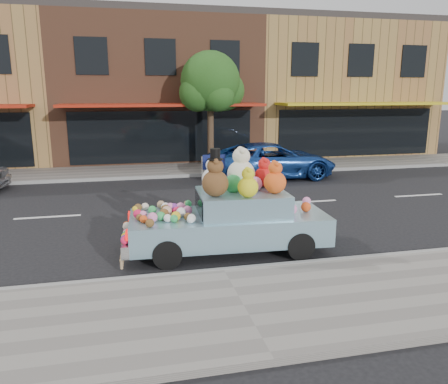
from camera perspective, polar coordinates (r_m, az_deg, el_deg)
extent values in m
plane|color=black|center=(13.32, -4.82, -2.22)|extent=(120.00, 120.00, 0.00)
cube|color=gray|center=(7.32, 2.57, -14.93)|extent=(60.00, 3.00, 0.12)
cube|color=gray|center=(19.61, -7.48, 2.84)|extent=(60.00, 3.00, 0.12)
cube|color=gray|center=(8.63, -0.09, -10.36)|extent=(60.00, 0.12, 0.13)
cube|color=gray|center=(18.14, -7.03, 2.04)|extent=(60.00, 0.12, 0.13)
cube|color=brown|center=(24.79, -8.96, 12.89)|extent=(10.00, 8.00, 7.00)
cube|color=#332D2B|center=(25.06, -9.28, 21.26)|extent=(10.00, 8.00, 0.30)
cube|color=black|center=(20.89, -7.98, 7.15)|extent=(8.50, 0.06, 2.40)
cube|color=#9E200E|center=(19.92, -7.89, 11.20)|extent=(9.00, 1.80, 0.12)
cube|color=black|center=(20.81, -16.93, 16.64)|extent=(1.40, 0.06, 1.60)
cube|color=black|center=(20.84, -8.30, 17.04)|extent=(1.40, 0.06, 1.60)
cube|color=black|center=(21.30, 0.14, 17.08)|extent=(1.40, 0.06, 1.60)
cube|color=olive|center=(27.38, 12.96, 12.72)|extent=(10.00, 8.00, 7.00)
cube|color=#332D2B|center=(27.62, 13.37, 20.30)|extent=(10.00, 8.00, 0.30)
cube|color=black|center=(23.90, 16.87, 7.45)|extent=(8.50, 0.06, 2.40)
cube|color=gold|center=(23.05, 18.20, 10.92)|extent=(9.00, 1.80, 0.12)
cube|color=black|center=(22.53, 10.54, 16.65)|extent=(1.40, 0.06, 1.60)
cube|color=black|center=(23.85, 17.46, 16.08)|extent=(1.40, 0.06, 1.60)
cube|color=black|center=(25.46, 23.53, 15.38)|extent=(1.40, 0.06, 1.60)
cylinder|color=#38281C|center=(19.68, -1.76, 7.50)|extent=(0.28, 0.28, 3.20)
sphere|color=#204614|center=(19.60, -1.81, 14.27)|extent=(2.60, 2.60, 2.60)
sphere|color=#204614|center=(20.03, 0.05, 13.10)|extent=(1.80, 1.80, 1.80)
sphere|color=#204614|center=(19.29, -3.48, 12.79)|extent=(1.60, 1.60, 1.60)
sphere|color=#204614|center=(19.04, -0.84, 12.51)|extent=(1.40, 1.40, 1.40)
sphere|color=#204614|center=(20.13, -3.00, 13.37)|extent=(1.60, 1.60, 1.60)
imported|color=#1C459A|center=(18.02, 6.29, 4.12)|extent=(5.26, 2.49, 1.45)
cylinder|color=black|center=(9.44, 9.94, -6.94)|extent=(0.61, 0.23, 0.60)
cylinder|color=black|center=(10.84, 7.16, -4.21)|extent=(0.61, 0.23, 0.60)
cylinder|color=black|center=(8.92, -7.43, -8.06)|extent=(0.61, 0.23, 0.60)
cylinder|color=black|center=(10.39, -7.84, -4.99)|extent=(0.61, 0.23, 0.60)
cube|color=#7BA5B8|center=(9.72, 0.61, -4.60)|extent=(4.38, 1.91, 0.60)
cube|color=#7BA5B8|center=(9.62, 2.37, -1.38)|extent=(1.97, 1.59, 0.50)
cube|color=silver|center=(9.63, -12.57, -6.03)|extent=(0.25, 1.79, 0.26)
cube|color=red|center=(8.88, -12.53, -5.48)|extent=(0.07, 0.28, 0.16)
cube|color=red|center=(10.18, -12.22, -3.08)|extent=(0.07, 0.28, 0.16)
cube|color=black|center=(9.47, -3.25, -1.62)|extent=(0.10, 1.30, 0.40)
sphere|color=#543318|center=(9.05, -1.15, 1.14)|extent=(0.56, 0.56, 0.56)
sphere|color=#543318|center=(8.98, -1.16, 3.38)|extent=(0.35, 0.35, 0.35)
sphere|color=#543318|center=(8.85, -1.00, 3.97)|extent=(0.13, 0.13, 0.13)
sphere|color=#543318|center=(9.08, -1.32, 4.20)|extent=(0.13, 0.13, 0.13)
cylinder|color=black|center=(8.96, -1.16, 4.31)|extent=(0.33, 0.33, 0.02)
cylinder|color=black|center=(8.94, -1.17, 5.00)|extent=(0.21, 0.21, 0.22)
sphere|color=beige|center=(9.84, 2.26, 2.34)|extent=(0.64, 0.64, 0.64)
sphere|color=beige|center=(9.78, 2.28, 4.71)|extent=(0.40, 0.40, 0.40)
sphere|color=beige|center=(9.62, 2.50, 5.35)|extent=(0.15, 0.15, 0.15)
sphere|color=beige|center=(9.89, 2.08, 5.56)|extent=(0.15, 0.15, 0.15)
sphere|color=#E84C15|center=(9.39, 6.67, 1.26)|extent=(0.48, 0.48, 0.48)
sphere|color=#E84C15|center=(9.33, 6.72, 3.13)|extent=(0.30, 0.30, 0.30)
sphere|color=#E84C15|center=(9.22, 6.95, 3.61)|extent=(0.11, 0.11, 0.11)
sphere|color=#E84C15|center=(9.41, 6.53, 3.82)|extent=(0.11, 0.11, 0.11)
sphere|color=red|center=(10.04, 5.26, 1.99)|extent=(0.46, 0.46, 0.46)
sphere|color=red|center=(9.98, 5.30, 3.65)|extent=(0.28, 0.28, 0.28)
sphere|color=red|center=(9.88, 5.49, 4.08)|extent=(0.11, 0.11, 0.11)
sphere|color=red|center=(10.06, 5.14, 4.26)|extent=(0.11, 0.11, 0.11)
sphere|color=silver|center=(9.84, -1.58, 1.82)|extent=(0.46, 0.46, 0.46)
sphere|color=silver|center=(9.79, -1.59, 3.52)|extent=(0.29, 0.29, 0.29)
sphere|color=silver|center=(9.68, -1.47, 3.97)|extent=(0.11, 0.11, 0.11)
sphere|color=silver|center=(9.87, -1.70, 4.14)|extent=(0.11, 0.11, 0.11)
sphere|color=gold|center=(8.99, 3.15, 0.63)|extent=(0.43, 0.43, 0.43)
sphere|color=gold|center=(8.94, 3.17, 2.37)|extent=(0.27, 0.27, 0.27)
sphere|color=gold|center=(8.83, 3.34, 2.81)|extent=(0.10, 0.10, 0.10)
sphere|color=gold|center=(9.01, 3.01, 3.01)|extent=(0.10, 0.10, 0.10)
sphere|color=green|center=(9.48, 1.22, 1.09)|extent=(0.40, 0.40, 0.40)
sphere|color=pink|center=(9.65, 4.07, 1.08)|extent=(0.32, 0.32, 0.32)
sphere|color=pink|center=(9.14, -9.31, -3.28)|extent=(0.21, 0.21, 0.21)
sphere|color=pink|center=(9.42, -10.53, -2.94)|extent=(0.18, 0.18, 0.18)
sphere|color=pink|center=(9.81, -7.01, -2.04)|extent=(0.22, 0.22, 0.22)
sphere|color=pink|center=(9.56, -4.79, -2.41)|extent=(0.21, 0.21, 0.21)
sphere|color=white|center=(8.96, -4.37, -3.61)|extent=(0.16, 0.16, 0.16)
sphere|color=beige|center=(10.08, -10.27, -1.88)|extent=(0.17, 0.17, 0.17)
sphere|color=white|center=(9.11, -7.39, -3.40)|extent=(0.17, 0.17, 0.17)
sphere|color=gold|center=(9.97, -11.51, -2.19)|extent=(0.14, 0.14, 0.14)
sphere|color=white|center=(9.92, -7.64, -1.95)|extent=(0.20, 0.20, 0.20)
sphere|color=gold|center=(9.82, -5.89, -2.18)|extent=(0.16, 0.16, 0.16)
sphere|color=#937351|center=(9.64, -5.53, -2.51)|extent=(0.14, 0.14, 0.14)
sphere|color=green|center=(9.23, -8.27, -3.13)|extent=(0.19, 0.19, 0.19)
sphere|color=#937351|center=(10.16, -8.24, -1.64)|extent=(0.19, 0.19, 0.19)
sphere|color=brown|center=(10.01, -11.16, -2.00)|extent=(0.18, 0.18, 0.18)
sphere|color=brown|center=(9.16, -4.76, -3.23)|extent=(0.17, 0.17, 0.17)
sphere|color=#D01642|center=(9.45, -11.19, -2.83)|extent=(0.20, 0.20, 0.20)
sphere|color=brown|center=(9.38, -7.84, -2.78)|extent=(0.21, 0.21, 0.21)
sphere|color=green|center=(10.22, -4.71, -1.53)|extent=(0.16, 0.16, 0.16)
sphere|color=gold|center=(9.18, -6.29, -3.13)|extent=(0.20, 0.20, 0.20)
sphere|color=white|center=(9.03, -4.26, -3.43)|extent=(0.18, 0.18, 0.18)
sphere|color=green|center=(9.75, -9.36, -2.32)|extent=(0.18, 0.18, 0.18)
sphere|color=#937351|center=(9.79, -7.08, -2.21)|extent=(0.17, 0.17, 0.17)
sphere|color=brown|center=(9.72, -7.64, -2.23)|extent=(0.21, 0.21, 0.21)
sphere|color=#6E2B85|center=(9.80, -6.56, -2.07)|extent=(0.21, 0.21, 0.21)
sphere|color=green|center=(9.06, -6.55, -3.46)|extent=(0.16, 0.16, 0.16)
sphere|color=brown|center=(8.81, -9.66, -4.01)|extent=(0.18, 0.18, 0.18)
sphere|color=#D64314|center=(9.12, -10.48, -3.49)|extent=(0.16, 0.16, 0.16)
sphere|color=white|center=(9.43, -5.62, -2.64)|extent=(0.21, 0.21, 0.21)
sphere|color=#D01642|center=(9.59, -6.21, -2.48)|extent=(0.18, 0.18, 0.18)
sphere|color=pink|center=(9.80, -5.69, -2.01)|extent=(0.22, 0.22, 0.22)
sphere|color=brown|center=(9.28, -10.98, -3.29)|extent=(0.15, 0.15, 0.15)
sphere|color=#937351|center=(9.85, -5.71, -2.08)|extent=(0.17, 0.17, 0.17)
sphere|color=#D01642|center=(9.24, -6.32, -3.16)|extent=(0.16, 0.16, 0.16)
sphere|color=#937351|center=(10.23, -4.84, -1.55)|extent=(0.15, 0.15, 0.15)
sphere|color=white|center=(9.48, -5.38, -2.77)|extent=(0.14, 0.14, 0.14)
sphere|color=#D8A88C|center=(9.50, -7.48, -2.48)|extent=(0.22, 0.22, 0.22)
sphere|color=#6E2B85|center=(8.97, -12.80, -6.01)|extent=(0.17, 0.17, 0.17)
sphere|color=green|center=(9.32, -12.70, -5.39)|extent=(0.14, 0.14, 0.14)
sphere|color=beige|center=(9.78, -12.58, -4.37)|extent=(0.18, 0.18, 0.18)
sphere|color=gold|center=(9.13, -12.75, -5.70)|extent=(0.17, 0.17, 0.17)
sphere|color=#D01642|center=(8.99, -12.79, -6.12)|extent=(0.12, 0.12, 0.12)
sphere|color=gold|center=(9.37, -12.68, -5.32)|extent=(0.13, 0.13, 0.13)
sphere|color=pink|center=(9.46, -12.66, -5.12)|extent=(0.13, 0.13, 0.13)
sphere|color=#D64314|center=(8.99, -12.79, -6.06)|extent=(0.14, 0.14, 0.14)
sphere|color=#D64314|center=(9.86, -12.56, -4.26)|extent=(0.17, 0.17, 0.17)
sphere|color=#D01642|center=(8.90, -12.82, -6.21)|extent=(0.16, 0.16, 0.16)
sphere|color=pink|center=(9.66, 8.81, -2.24)|extent=(0.25, 0.25, 0.25)
sphere|color=pink|center=(10.53, 10.74, -1.17)|extent=(0.20, 0.20, 0.20)
sphere|color=#D01642|center=(10.27, 8.20, -1.34)|extent=(0.23, 0.23, 0.23)
sphere|color=#D64314|center=(9.96, 10.65, -1.92)|extent=(0.22, 0.22, 0.22)
cylinder|color=#997A54|center=(8.92, -13.24, -9.24)|extent=(0.06, 0.06, 0.17)
sphere|color=#997A54|center=(8.88, -13.27, -8.67)|extent=(0.07, 0.07, 0.07)
cylinder|color=#997A54|center=(9.04, -13.20, -8.93)|extent=(0.06, 0.06, 0.17)
sphere|color=#997A54|center=(9.00, -13.23, -8.37)|extent=(0.07, 0.07, 0.07)
cylinder|color=#997A54|center=(9.16, -13.15, -8.63)|extent=(0.06, 0.06, 0.17)
sphere|color=#997A54|center=(9.13, -13.18, -8.07)|extent=(0.07, 0.07, 0.07)
cylinder|color=#997A54|center=(9.28, -13.11, -8.33)|extent=(0.06, 0.06, 0.17)
sphere|color=#997A54|center=(9.25, -13.14, -7.78)|extent=(0.07, 0.07, 0.07)
cylinder|color=#997A54|center=(9.40, -13.07, -8.05)|extent=(0.06, 0.06, 0.17)
sphere|color=#997A54|center=(9.37, -13.10, -7.50)|extent=(0.07, 0.07, 0.07)
cylinder|color=#997A54|center=(9.53, -13.03, -7.77)|extent=(0.06, 0.06, 0.17)
sphere|color=#997A54|center=(9.49, -13.06, -7.23)|extent=(0.07, 0.07, 0.07)
cylinder|color=#997A54|center=(9.65, -13.00, -7.49)|extent=(0.06, 0.06, 0.17)
sphere|color=#997A54|center=(9.62, -13.03, -6.96)|extent=(0.07, 0.07, 0.07)
cylinder|color=#997A54|center=(9.77, -12.96, -7.23)|extent=(0.06, 0.06, 0.17)
sphere|color=#997A54|center=(9.74, -12.99, -6.70)|extent=(0.07, 0.07, 0.07)
cylinder|color=#997A54|center=(9.89, -12.92, -6.97)|extent=(0.06, 0.06, 0.17)
sphere|color=#997A54|center=(9.86, -12.95, -6.45)|extent=(0.07, 0.07, 0.07)
cylinder|color=#997A54|center=(10.02, -12.89, -6.71)|extent=(0.06, 0.06, 0.17)
sphere|color=#997A54|center=(9.99, -12.92, -6.20)|extent=(0.07, 0.07, 0.07)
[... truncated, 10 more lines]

